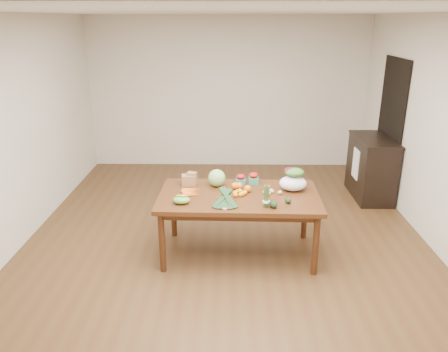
{
  "coord_description": "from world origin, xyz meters",
  "views": [
    {
      "loc": [
        0.04,
        -4.93,
        2.63
      ],
      "look_at": [
        -0.03,
        0.0,
        0.85
      ],
      "focal_mm": 35.0,
      "sensor_mm": 36.0,
      "label": 1
    }
  ],
  "objects_px": {
    "paper_bag": "(189,179)",
    "cabbage": "(217,178)",
    "asparagus_bundle": "(266,196)",
    "mandarin_cluster": "(240,192)",
    "kale_bunch": "(225,199)",
    "dining_table": "(239,224)",
    "salad_bag": "(293,180)",
    "cabinet": "(371,168)"
  },
  "relations": [
    {
      "from": "cabinet",
      "to": "kale_bunch",
      "type": "bearing_deg",
      "value": -136.38
    },
    {
      "from": "dining_table",
      "to": "salad_bag",
      "type": "relative_size",
      "value": 5.71
    },
    {
      "from": "cabinet",
      "to": "asparagus_bundle",
      "type": "height_order",
      "value": "asparagus_bundle"
    },
    {
      "from": "mandarin_cluster",
      "to": "asparagus_bundle",
      "type": "height_order",
      "value": "asparagus_bundle"
    },
    {
      "from": "cabinet",
      "to": "kale_bunch",
      "type": "xyz_separation_m",
      "value": [
        -2.22,
        -2.12,
        0.36
      ]
    },
    {
      "from": "paper_bag",
      "to": "cabbage",
      "type": "relative_size",
      "value": 1.05
    },
    {
      "from": "kale_bunch",
      "to": "cabbage",
      "type": "bearing_deg",
      "value": 101.57
    },
    {
      "from": "mandarin_cluster",
      "to": "kale_bunch",
      "type": "relative_size",
      "value": 0.45
    },
    {
      "from": "dining_table",
      "to": "cabbage",
      "type": "xyz_separation_m",
      "value": [
        -0.26,
        0.26,
        0.48
      ]
    },
    {
      "from": "mandarin_cluster",
      "to": "salad_bag",
      "type": "xyz_separation_m",
      "value": [
        0.62,
        0.16,
        0.08
      ]
    },
    {
      "from": "mandarin_cluster",
      "to": "kale_bunch",
      "type": "xyz_separation_m",
      "value": [
        -0.16,
        -0.3,
        0.04
      ]
    },
    {
      "from": "mandarin_cluster",
      "to": "asparagus_bundle",
      "type": "xyz_separation_m",
      "value": [
        0.27,
        -0.32,
        0.08
      ]
    },
    {
      "from": "dining_table",
      "to": "paper_bag",
      "type": "distance_m",
      "value": 0.81
    },
    {
      "from": "dining_table",
      "to": "asparagus_bundle",
      "type": "distance_m",
      "value": 0.67
    },
    {
      "from": "asparagus_bundle",
      "to": "mandarin_cluster",
      "type": "bearing_deg",
      "value": 131.29
    },
    {
      "from": "mandarin_cluster",
      "to": "kale_bunch",
      "type": "distance_m",
      "value": 0.35
    },
    {
      "from": "cabinet",
      "to": "mandarin_cluster",
      "type": "distance_m",
      "value": 2.77
    },
    {
      "from": "cabbage",
      "to": "asparagus_bundle",
      "type": "relative_size",
      "value": 0.82
    },
    {
      "from": "cabinet",
      "to": "kale_bunch",
      "type": "distance_m",
      "value": 3.09
    },
    {
      "from": "dining_table",
      "to": "asparagus_bundle",
      "type": "bearing_deg",
      "value": -49.69
    },
    {
      "from": "dining_table",
      "to": "salad_bag",
      "type": "height_order",
      "value": "salad_bag"
    },
    {
      "from": "asparagus_bundle",
      "to": "salad_bag",
      "type": "bearing_deg",
      "value": 55.66
    },
    {
      "from": "cabbage",
      "to": "mandarin_cluster",
      "type": "distance_m",
      "value": 0.4
    },
    {
      "from": "cabinet",
      "to": "kale_bunch",
      "type": "relative_size",
      "value": 2.55
    },
    {
      "from": "cabinet",
      "to": "asparagus_bundle",
      "type": "bearing_deg",
      "value": -129.95
    },
    {
      "from": "paper_bag",
      "to": "cabbage",
      "type": "height_order",
      "value": "cabbage"
    },
    {
      "from": "paper_bag",
      "to": "mandarin_cluster",
      "type": "height_order",
      "value": "paper_bag"
    },
    {
      "from": "cabinet",
      "to": "paper_bag",
      "type": "bearing_deg",
      "value": -150.7
    },
    {
      "from": "dining_table",
      "to": "cabbage",
      "type": "distance_m",
      "value": 0.6
    },
    {
      "from": "cabbage",
      "to": "kale_bunch",
      "type": "xyz_separation_m",
      "value": [
        0.11,
        -0.59,
        -0.02
      ]
    },
    {
      "from": "cabbage",
      "to": "salad_bag",
      "type": "relative_size",
      "value": 0.65
    },
    {
      "from": "cabinet",
      "to": "asparagus_bundle",
      "type": "xyz_separation_m",
      "value": [
        -1.79,
        -2.14,
        0.4
      ]
    },
    {
      "from": "paper_bag",
      "to": "asparagus_bundle",
      "type": "xyz_separation_m",
      "value": [
        0.88,
        -0.64,
        0.05
      ]
    },
    {
      "from": "dining_table",
      "to": "paper_bag",
      "type": "relative_size",
      "value": 8.44
    },
    {
      "from": "dining_table",
      "to": "asparagus_bundle",
      "type": "relative_size",
      "value": 7.24
    },
    {
      "from": "kale_bunch",
      "to": "salad_bag",
      "type": "bearing_deg",
      "value": 32.06
    },
    {
      "from": "paper_bag",
      "to": "mandarin_cluster",
      "type": "relative_size",
      "value": 1.19
    },
    {
      "from": "kale_bunch",
      "to": "salad_bag",
      "type": "distance_m",
      "value": 0.91
    },
    {
      "from": "dining_table",
      "to": "kale_bunch",
      "type": "distance_m",
      "value": 0.58
    },
    {
      "from": "mandarin_cluster",
      "to": "cabinet",
      "type": "bearing_deg",
      "value": 41.42
    },
    {
      "from": "paper_bag",
      "to": "asparagus_bundle",
      "type": "height_order",
      "value": "asparagus_bundle"
    },
    {
      "from": "salad_bag",
      "to": "asparagus_bundle",
      "type": "bearing_deg",
      "value": -125.7
    }
  ]
}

